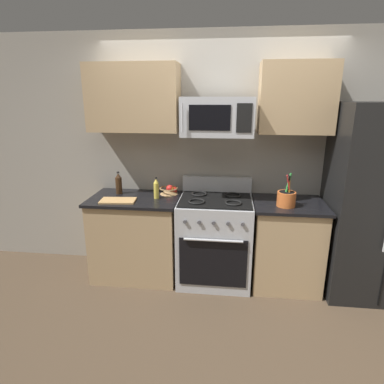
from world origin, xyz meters
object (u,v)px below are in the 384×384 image
(fruit_basket, at_px, (169,190))
(bottle_oil, at_px, (156,189))
(range_oven, at_px, (215,239))
(utensil_crock, at_px, (286,198))
(apple_loose, at_px, (174,190))
(refrigerator, at_px, (377,203))
(bottle_soy, at_px, (119,184))
(microwave, at_px, (217,117))
(cutting_board, at_px, (118,201))

(fruit_basket, bearing_deg, bottle_oil, -120.76)
(range_oven, height_order, fruit_basket, range_oven)
(utensil_crock, bearing_deg, apple_loose, 165.27)
(fruit_basket, bearing_deg, range_oven, -18.27)
(range_oven, relative_size, refrigerator, 0.57)
(utensil_crock, distance_m, bottle_soy, 1.78)
(range_oven, xyz_separation_m, apple_loose, (-0.47, 0.20, 0.48))
(microwave, xyz_separation_m, bottle_soy, (-1.07, 0.09, -0.73))
(microwave, height_order, utensil_crock, microwave)
(fruit_basket, relative_size, bottle_oil, 0.88)
(refrigerator, xyz_separation_m, microwave, (-1.57, 0.05, 0.81))
(utensil_crock, height_order, bottle_soy, utensil_crock)
(utensil_crock, relative_size, fruit_basket, 1.63)
(cutting_board, bearing_deg, fruit_basket, 34.14)
(apple_loose, xyz_separation_m, bottle_oil, (-0.15, -0.20, 0.07))
(range_oven, relative_size, bottle_oil, 4.77)
(microwave, bearing_deg, utensil_crock, -10.74)
(microwave, relative_size, cutting_board, 1.96)
(range_oven, xyz_separation_m, bottle_oil, (-0.62, -0.00, 0.54))
(apple_loose, bearing_deg, cutting_board, -146.08)
(apple_loose, bearing_deg, bottle_soy, -172.34)
(range_oven, bearing_deg, utensil_crock, -8.51)
(fruit_basket, bearing_deg, utensil_crock, -12.79)
(range_oven, distance_m, bottle_oil, 0.83)
(range_oven, distance_m, bottle_soy, 1.21)
(utensil_crock, xyz_separation_m, cutting_board, (-1.69, -0.05, -0.07))
(cutting_board, height_order, bottle_soy, bottle_soy)
(fruit_basket, distance_m, bottle_oil, 0.21)
(range_oven, distance_m, apple_loose, 0.70)
(microwave, relative_size, bottle_soy, 2.81)
(apple_loose, distance_m, bottle_oil, 0.26)
(cutting_board, xyz_separation_m, bottle_oil, (0.37, 0.15, 0.10))
(fruit_basket, distance_m, cutting_board, 0.57)
(range_oven, distance_m, cutting_board, 1.10)
(fruit_basket, xyz_separation_m, cutting_board, (-0.47, -0.32, -0.04))
(range_oven, relative_size, microwave, 1.57)
(range_oven, relative_size, utensil_crock, 3.30)
(bottle_oil, bearing_deg, refrigerator, -0.42)
(utensil_crock, distance_m, apple_loose, 1.20)
(bottle_soy, bearing_deg, fruit_basket, 5.19)
(apple_loose, height_order, cutting_board, apple_loose)
(microwave, height_order, fruit_basket, microwave)
(utensil_crock, bearing_deg, cutting_board, -178.44)
(range_oven, height_order, apple_loose, range_oven)
(microwave, xyz_separation_m, cutting_board, (-0.99, -0.18, -0.84))
(refrigerator, relative_size, fruit_basket, 9.38)
(refrigerator, distance_m, fruit_basket, 2.10)
(refrigerator, relative_size, bottle_soy, 7.69)
(refrigerator, xyz_separation_m, fruit_basket, (-2.09, 0.19, 0.00))
(fruit_basket, bearing_deg, cutting_board, -145.86)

